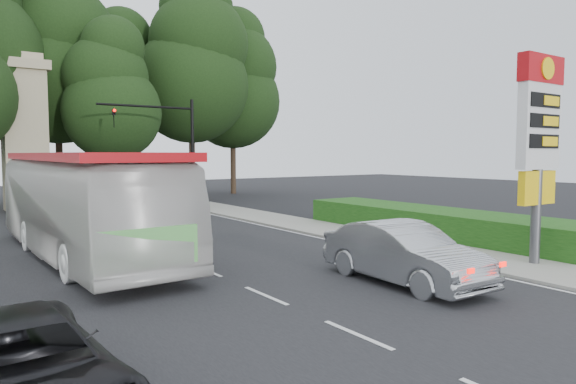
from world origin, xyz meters
TOP-DOWN VIEW (x-y plane):
  - ground at (0.00, 0.00)m, footprint 120.00×120.00m
  - road_surface at (0.00, 12.00)m, footprint 14.00×80.00m
  - sidewalk_right at (8.50, 12.00)m, footprint 3.00×80.00m
  - hedge at (11.50, 8.00)m, footprint 3.00×14.00m
  - gas_station_pylon at (9.20, 1.99)m, footprint 2.10×0.45m
  - traffic_signal_mast at (5.68, 24.00)m, footprint 6.10×0.35m
  - monument at (-2.00, 30.00)m, footprint 3.00×3.00m
  - tree_center_right at (1.00, 35.00)m, footprint 9.24×9.24m
  - tree_east_near at (6.00, 37.00)m, footprint 8.12×8.12m
  - tree_east_mid at (11.00, 33.00)m, footprint 9.52×9.52m
  - tree_far_east at (16.00, 35.00)m, footprint 8.68×8.68m
  - tree_monument_right at (3.50, 29.50)m, footprint 6.72×6.72m
  - transit_bus at (-2.61, 11.96)m, footprint 3.57×13.51m
  - sedan_silver at (3.97, 2.92)m, footprint 2.05×5.34m
  - suv_charcoal at (-6.13, 0.63)m, footprint 2.68×5.32m

SIDE VIEW (x-z plane):
  - ground at x=0.00m, z-range 0.00..0.00m
  - road_surface at x=0.00m, z-range 0.00..0.02m
  - sidewalk_right at x=8.50m, z-range 0.00..0.12m
  - hedge at x=11.50m, z-range 0.00..1.20m
  - suv_charcoal at x=-6.13m, z-range 0.00..1.44m
  - sedan_silver at x=3.97m, z-range 0.00..1.74m
  - transit_bus at x=-2.61m, z-range 0.00..3.74m
  - gas_station_pylon at x=9.20m, z-range 1.02..7.87m
  - traffic_signal_mast at x=5.68m, z-range 1.07..8.27m
  - monument at x=-2.00m, z-range 0.08..10.13m
  - tree_monument_right at x=3.50m, z-range 1.41..14.61m
  - tree_east_near at x=6.00m, z-range 1.71..17.66m
  - tree_far_east at x=16.00m, z-range 1.83..18.88m
  - tree_center_right at x=1.00m, z-range 1.94..20.09m
  - tree_east_mid at x=11.00m, z-range 2.00..20.70m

